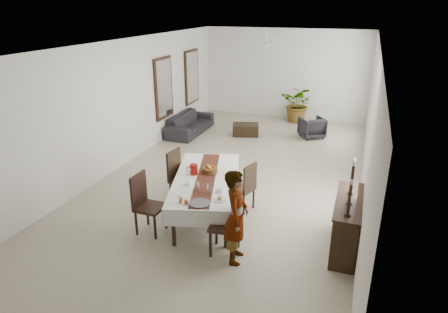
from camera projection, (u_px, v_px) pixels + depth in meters
floor at (233, 178)px, 9.82m from camera, size 6.00×12.00×0.00m
ceiling at (234, 43)px, 8.67m from camera, size 6.00×12.00×0.02m
wall_back at (285, 74)px, 14.52m from camera, size 6.00×0.02×3.20m
wall_front at (45, 264)px, 3.97m from camera, size 6.00×0.02×3.20m
wall_left at (122, 104)px, 10.18m from camera, size 0.02×12.00×3.20m
wall_right at (370, 127)px, 8.31m from camera, size 0.02×12.00×3.20m
dining_table_top at (206, 179)px, 7.90m from camera, size 1.70×2.70×0.05m
table_leg_fl at (174, 227)px, 6.96m from camera, size 0.09×0.09×0.73m
table_leg_fr at (226, 229)px, 6.91m from camera, size 0.09×0.09×0.73m
table_leg_bl at (192, 173)px, 9.18m from camera, size 0.09×0.09×0.73m
table_leg_br at (231, 174)px, 9.13m from camera, size 0.09×0.09×0.73m
tablecloth_top at (206, 178)px, 7.89m from camera, size 1.94×2.93×0.01m
tablecloth_drape_left at (176, 184)px, 7.98m from camera, size 0.76×2.59×0.31m
tablecloth_drape_right at (237, 186)px, 7.91m from camera, size 0.76×2.59×0.31m
tablecloth_drape_near at (198, 219)px, 6.70m from camera, size 1.19×0.35×0.31m
tablecloth_drape_far at (212, 160)px, 9.20m from camera, size 1.19×0.35×0.31m
table_runner at (206, 178)px, 7.89m from camera, size 1.08×2.61×0.00m
red_pitcher at (194, 169)px, 8.01m from camera, size 0.19×0.19×0.21m
pitcher_handle at (189, 169)px, 8.02m from camera, size 0.13×0.06×0.13m
wine_glass_near at (209, 189)px, 7.22m from camera, size 0.07×0.07×0.18m
wine_glass_mid at (197, 186)px, 7.33m from camera, size 0.07×0.07×0.18m
teacup_right at (220, 191)px, 7.28m from camera, size 0.09×0.09×0.06m
saucer_right at (220, 192)px, 7.29m from camera, size 0.16×0.16×0.01m
teacup_left at (188, 184)px, 7.55m from camera, size 0.09×0.09×0.06m
saucer_left at (188, 185)px, 7.56m from camera, size 0.16×0.16×0.01m
plate_near_right at (220, 200)px, 6.99m from camera, size 0.25×0.25×0.02m
bread_near_right at (220, 198)px, 6.98m from camera, size 0.09×0.09×0.09m
plate_near_left at (184, 195)px, 7.17m from camera, size 0.25×0.25×0.02m
plate_far_left at (193, 166)px, 8.44m from camera, size 0.25×0.25×0.02m
serving_tray at (200, 203)px, 6.86m from camera, size 0.38×0.38×0.02m
jam_jar_a at (186, 202)px, 6.84m from camera, size 0.07×0.07×0.08m
jam_jar_b at (181, 200)px, 6.90m from camera, size 0.07×0.07×0.08m
fruit_basket at (210, 170)px, 8.11m from camera, size 0.31×0.31×0.10m
fruit_red at (211, 166)px, 8.10m from camera, size 0.09×0.09×0.09m
fruit_green at (208, 166)px, 8.11m from camera, size 0.08×0.08×0.08m
fruit_yellow at (210, 168)px, 8.03m from camera, size 0.09×0.09×0.09m
chair_right_near_seat at (225, 226)px, 6.73m from camera, size 0.54×0.54×0.06m
chair_right_near_leg_fl at (234, 248)px, 6.60m from camera, size 0.05×0.05×0.48m
chair_right_near_leg_fr at (239, 235)px, 6.96m from camera, size 0.05×0.05×0.48m
chair_right_near_leg_bl at (210, 244)px, 6.69m from camera, size 0.05×0.05×0.48m
chair_right_near_leg_br at (216, 232)px, 7.05m from camera, size 0.05×0.05×0.48m
chair_right_near_back at (238, 210)px, 6.56m from camera, size 0.10×0.49×0.62m
chair_right_far_seat at (242, 189)px, 8.19m from camera, size 0.55×0.55×0.05m
chair_right_far_leg_fl at (244, 205)px, 8.04m from camera, size 0.06×0.06×0.43m
chair_right_far_leg_fr at (253, 199)px, 8.31m from camera, size 0.06×0.06×0.43m
chair_right_far_leg_bl at (229, 200)px, 8.24m from camera, size 0.06×0.06×0.43m
chair_right_far_leg_br at (239, 194)px, 8.51m from camera, size 0.06×0.06×0.43m
chair_right_far_back at (250, 178)px, 7.97m from camera, size 0.17×0.43×0.56m
chair_left_near_seat at (150, 207)px, 7.34m from camera, size 0.50×0.50×0.06m
chair_left_near_leg_fl at (148, 213)px, 7.68m from camera, size 0.05×0.05×0.48m
chair_left_near_leg_fr at (136, 223)px, 7.33m from camera, size 0.05×0.05×0.48m
chair_left_near_leg_bl at (166, 217)px, 7.54m from camera, size 0.05×0.05×0.48m
chair_left_near_leg_br at (155, 227)px, 7.20m from camera, size 0.05×0.05×0.48m
chair_left_near_back at (139, 189)px, 7.30m from camera, size 0.06×0.49×0.62m
chair_left_far_seat at (183, 180)px, 8.47m from camera, size 0.54×0.54×0.06m
chair_left_far_leg_fl at (181, 186)px, 8.82m from camera, size 0.05×0.05×0.48m
chair_left_far_leg_fr at (171, 193)px, 8.49m from camera, size 0.05×0.05×0.48m
chair_left_far_leg_bl at (196, 190)px, 8.65m from camera, size 0.05×0.05×0.48m
chair_left_far_leg_br at (187, 197)px, 8.32m from camera, size 0.05×0.05×0.48m
chair_left_far_back at (174, 164)px, 8.45m from camera, size 0.10×0.49×0.62m
woman at (236, 217)px, 6.42m from camera, size 0.48×0.64×1.62m
sideboard_body at (346, 225)px, 6.87m from camera, size 0.40×1.50×0.90m
sideboard_top at (349, 201)px, 6.70m from camera, size 0.44×1.56×0.03m
candlestick_near_base at (347, 215)px, 6.21m from camera, size 0.10×0.10×0.03m
candlestick_near_shaft at (349, 199)px, 6.11m from camera, size 0.05×0.05×0.50m
candlestick_near_candle at (352, 182)px, 6.01m from camera, size 0.04×0.04×0.08m
candlestick_mid_base at (349, 203)px, 6.56m from camera, size 0.10×0.10×0.03m
candlestick_mid_shaft at (351, 185)px, 6.44m from camera, size 0.05×0.05×0.65m
candlestick_mid_candle at (354, 164)px, 6.30m from camera, size 0.04×0.04×0.08m
candlestick_far_base at (350, 193)px, 6.91m from camera, size 0.10×0.10×0.03m
candlestick_far_shaft at (352, 178)px, 6.81m from camera, size 0.05×0.05×0.55m
candlestick_far_candle at (354, 161)px, 6.69m from camera, size 0.04×0.04×0.08m
sofa at (190, 123)px, 13.12m from camera, size 0.86×2.17×0.63m
armchair at (312, 128)px, 12.65m from camera, size 0.98×0.98×0.65m
coffee_table at (245, 130)px, 12.92m from camera, size 0.95×0.77×0.37m
potted_plant at (298, 104)px, 14.22m from camera, size 1.34×1.21×1.31m
mirror_frame_near at (164, 88)px, 12.10m from camera, size 0.06×1.05×1.85m
mirror_glass_near at (165, 88)px, 12.09m from camera, size 0.01×0.90×1.70m
mirror_frame_far at (192, 77)px, 13.95m from camera, size 0.06×1.05×1.85m
mirror_glass_far at (193, 77)px, 13.93m from camera, size 0.01×0.90×1.70m
fan_rod at (267, 38)px, 11.34m from camera, size 0.04×0.04×0.20m
fan_hub at (267, 45)px, 11.41m from camera, size 0.16×0.16×0.08m
fan_blade_n at (269, 44)px, 11.72m from camera, size 0.10×0.55×0.01m
fan_blade_s at (264, 46)px, 11.10m from camera, size 0.10×0.55×0.01m
fan_blade_e at (279, 45)px, 11.30m from camera, size 0.55×0.10×0.01m
fan_blade_w at (255, 44)px, 11.52m from camera, size 0.55×0.10×0.01m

